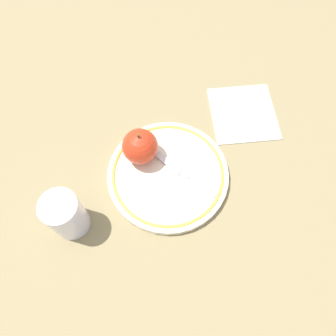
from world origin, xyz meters
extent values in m
plane|color=#877752|center=(0.00, 0.00, 0.00)|extent=(2.00, 2.00, 0.00)
cylinder|color=silver|center=(-0.01, 0.01, 0.01)|extent=(0.22, 0.22, 0.01)
torus|color=gold|center=(-0.01, 0.01, 0.01)|extent=(0.21, 0.21, 0.01)
sphere|color=red|center=(0.04, -0.02, 0.05)|extent=(0.06, 0.06, 0.06)
cylinder|color=brown|center=(0.04, -0.02, 0.09)|extent=(0.00, 0.00, 0.01)
cube|color=silver|center=(0.00, -0.02, 0.02)|extent=(0.08, 0.07, 0.00)
cube|color=silver|center=(-0.04, 0.02, 0.02)|extent=(0.02, 0.02, 0.00)
cube|color=silver|center=(-0.06, 0.05, 0.02)|extent=(0.05, 0.04, 0.00)
cube|color=silver|center=(-0.07, 0.04, 0.02)|extent=(0.05, 0.04, 0.00)
cube|color=silver|center=(-0.07, 0.04, 0.02)|extent=(0.05, 0.04, 0.00)
cube|color=silver|center=(-0.08, 0.03, 0.02)|extent=(0.05, 0.04, 0.00)
cylinder|color=silver|center=(0.15, 0.10, 0.05)|extent=(0.06, 0.06, 0.09)
cube|color=white|center=(-0.16, -0.13, 0.00)|extent=(0.14, 0.15, 0.01)
camera|label=1|loc=(-0.02, 0.26, 0.56)|focal=35.00mm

